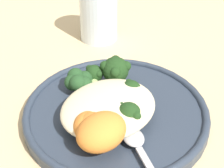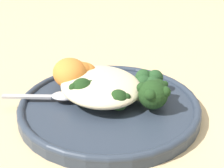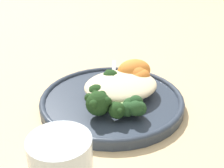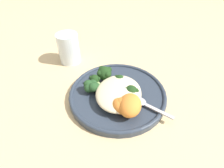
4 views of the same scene
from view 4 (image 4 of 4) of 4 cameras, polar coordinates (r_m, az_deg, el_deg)
ground_plane at (r=0.52m, az=2.31°, el=-4.79°), size 4.00×4.00×0.00m
plate at (r=0.52m, az=1.85°, el=-3.20°), size 0.28×0.28×0.02m
quinoa_mound at (r=0.48m, az=1.97°, el=-2.80°), size 0.15×0.13×0.03m
broccoli_stalk_0 at (r=0.48m, az=4.97°, el=-2.87°), size 0.05×0.09×0.04m
broccoli_stalk_1 at (r=0.49m, az=3.58°, el=-2.38°), size 0.07×0.08×0.03m
broccoli_stalk_2 at (r=0.51m, az=1.71°, el=0.10°), size 0.10×0.05×0.03m
broccoli_stalk_3 at (r=0.53m, az=-2.35°, el=2.76°), size 0.12×0.06×0.04m
broccoli_stalk_4 at (r=0.51m, az=-4.58°, el=0.12°), size 0.08×0.08×0.03m
sweet_potato_chunk_0 at (r=0.44m, az=2.50°, el=-7.20°), size 0.06×0.06×0.04m
sweet_potato_chunk_1 at (r=0.44m, az=3.99°, el=-6.87°), size 0.04×0.05×0.04m
sweet_potato_chunk_2 at (r=0.47m, az=3.34°, el=-4.55°), size 0.04×0.05×0.03m
sweet_potato_chunk_3 at (r=0.44m, az=5.86°, el=-6.91°), size 0.07×0.06×0.05m
kale_tuft at (r=0.50m, az=-6.64°, el=-0.60°), size 0.05×0.05×0.03m
spoon at (r=0.48m, az=10.17°, el=-6.13°), size 0.07×0.12×0.01m
water_glass at (r=0.66m, az=-13.94°, el=11.23°), size 0.08×0.08×0.11m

